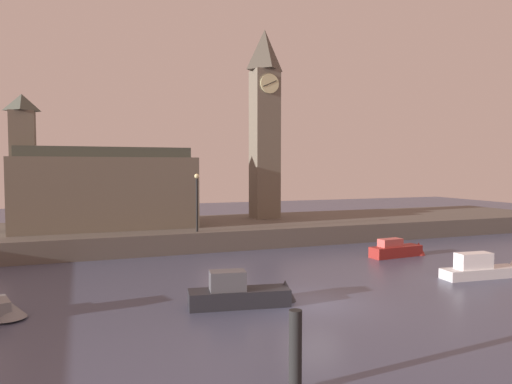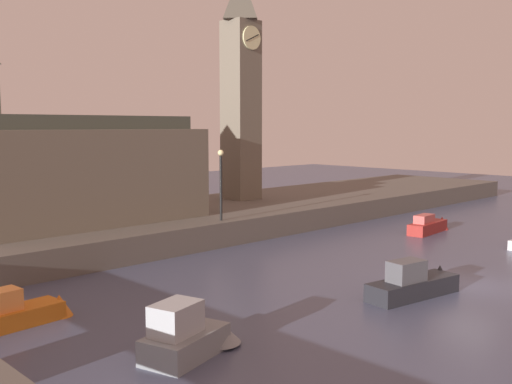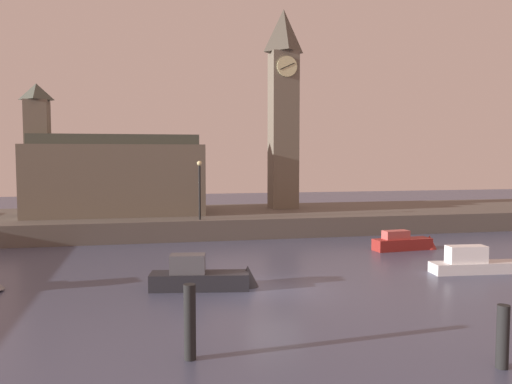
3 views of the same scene
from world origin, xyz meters
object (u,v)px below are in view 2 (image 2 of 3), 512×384
at_px(clock_tower, 241,83).
at_px(parliament_hall, 79,170).
at_px(boat_patrol_orange, 19,312).
at_px(streetlamp, 221,177).
at_px(boat_barge_dark, 418,283).
at_px(boat_cruiser_grey, 191,335).
at_px(boat_dinghy_red, 430,225).

distance_m(clock_tower, parliament_hall, 15.78).
relative_size(clock_tower, boat_patrol_orange, 3.98).
distance_m(clock_tower, streetlamp, 12.44).
height_order(clock_tower, boat_barge_dark, clock_tower).
relative_size(parliament_hall, boat_patrol_orange, 3.12).
bearing_deg(boat_barge_dark, parliament_hall, 105.56).
relative_size(streetlamp, boat_cruiser_grey, 1.10).
relative_size(boat_patrol_orange, boat_barge_dark, 0.82).
bearing_deg(clock_tower, boat_dinghy_red, -70.74).
bearing_deg(streetlamp, clock_tower, 40.60).
bearing_deg(boat_dinghy_red, boat_cruiser_grey, -167.04).
bearing_deg(parliament_hall, boat_patrol_orange, -126.77).
relative_size(clock_tower, boat_dinghy_red, 3.85).
xyz_separation_m(clock_tower, boat_barge_dark, (-9.15, -21.01, -9.97)).
bearing_deg(streetlamp, boat_cruiser_grey, -134.11).
bearing_deg(boat_dinghy_red, streetlamp, 152.36).
bearing_deg(parliament_hall, clock_tower, 6.32).
height_order(streetlamp, boat_patrol_orange, streetlamp).
xyz_separation_m(boat_dinghy_red, boat_cruiser_grey, (-25.07, -5.77, 0.17)).
relative_size(boat_cruiser_grey, boat_barge_dark, 0.73).
bearing_deg(boat_barge_dark, boat_patrol_orange, 149.72).
bearing_deg(clock_tower, boat_barge_dark, -113.53).
xyz_separation_m(streetlamp, boat_patrol_orange, (-14.88, -5.96, -3.66)).
distance_m(parliament_hall, boat_cruiser_grey, 19.19).
relative_size(streetlamp, boat_barge_dark, 0.81).
distance_m(boat_dinghy_red, boat_patrol_orange, 27.81).
height_order(boat_patrol_orange, boat_barge_dark, boat_barge_dark).
bearing_deg(boat_patrol_orange, boat_dinghy_red, -1.66).
bearing_deg(boat_dinghy_red, boat_patrol_orange, 178.34).
bearing_deg(boat_dinghy_red, parliament_hall, 147.94).
height_order(parliament_hall, boat_patrol_orange, parliament_hall).
xyz_separation_m(boat_patrol_orange, boat_cruiser_grey, (2.73, -6.57, 0.16)).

